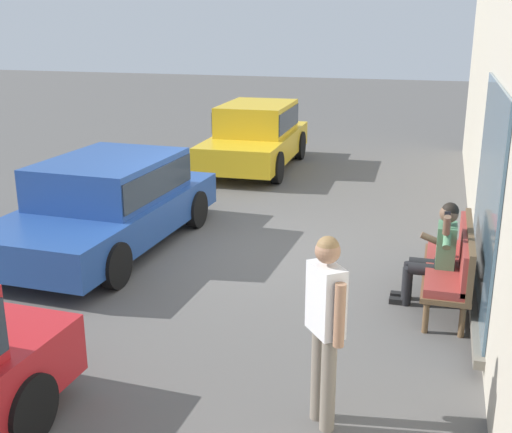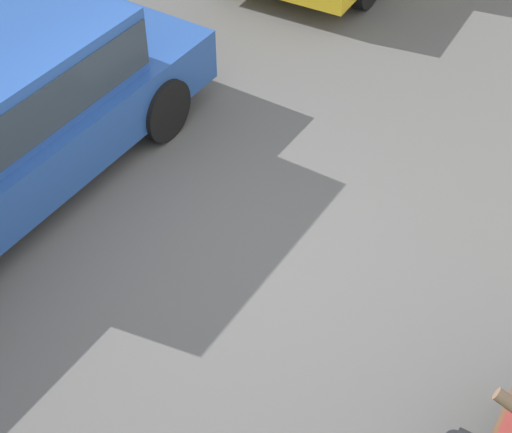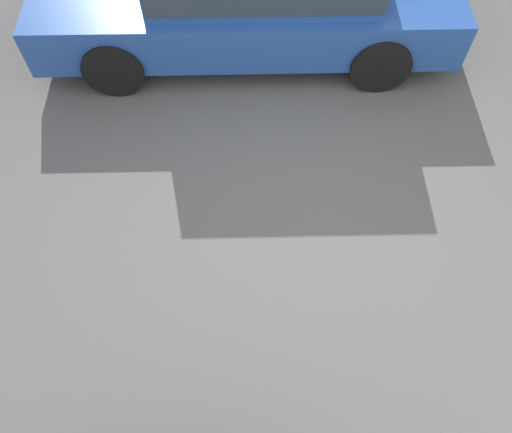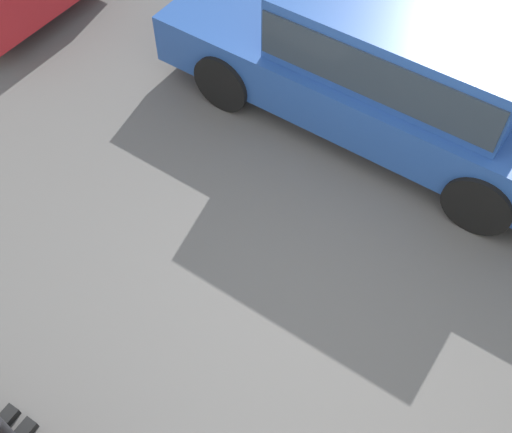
% 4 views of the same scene
% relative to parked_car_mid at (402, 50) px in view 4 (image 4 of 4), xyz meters
% --- Properties ---
extents(ground_plane, '(60.00, 60.00, 0.00)m').
position_rel_parked_car_mid_xyz_m(ground_plane, '(-0.28, 2.20, -0.75)').
color(ground_plane, '#565451').
extents(parked_car_mid, '(4.41, 2.08, 1.37)m').
position_rel_parked_car_mid_xyz_m(parked_car_mid, '(0.00, 0.00, 0.00)').
color(parked_car_mid, '#23478E').
rests_on(parked_car_mid, ground_plane).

